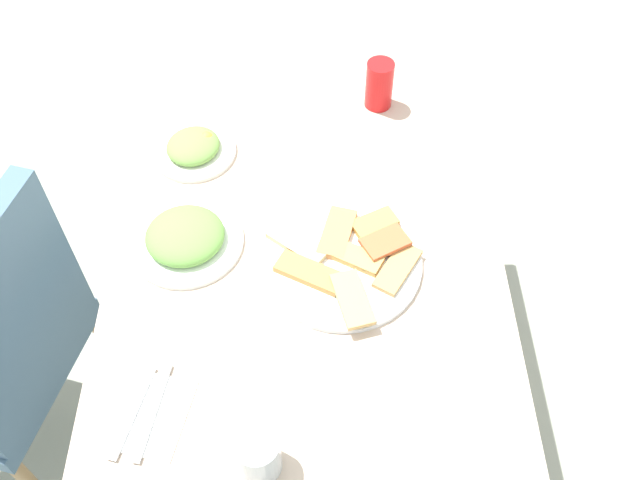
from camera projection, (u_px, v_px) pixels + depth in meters
name	position (u px, v px, depth m)	size (l,w,h in m)	color
ground_plane	(310.00, 389.00, 2.03)	(6.00, 6.00, 0.00)	#A7AA9B
dining_table	(307.00, 261.00, 1.53)	(1.17, 0.81, 0.72)	beige
pide_platter	(343.00, 260.00, 1.42)	(0.34, 0.33, 0.04)	white
salad_plate_greens	(194.00, 148.00, 1.61)	(0.19, 0.19, 0.04)	white
salad_plate_rice	(185.00, 237.00, 1.44)	(0.24, 0.24, 0.06)	white
soda_can	(379.00, 85.00, 1.67)	(0.07, 0.07, 0.12)	red
drinking_glass	(258.00, 455.00, 1.13)	(0.08, 0.08, 0.09)	silver
paper_napkin	(143.00, 413.00, 1.23)	(0.15, 0.15, 0.00)	white
fork	(153.00, 412.00, 1.22)	(0.19, 0.01, 0.01)	silver
spoon	(133.00, 412.00, 1.22)	(0.18, 0.02, 0.01)	silver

